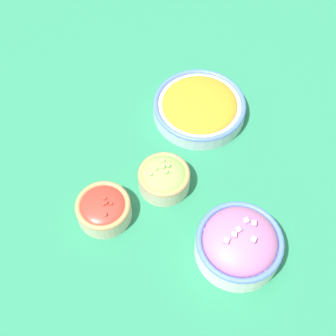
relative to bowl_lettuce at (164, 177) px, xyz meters
name	(u,v)px	position (x,y,z in m)	size (l,w,h in m)	color
ground_plane	(168,175)	(0.02, -0.01, -0.03)	(3.00, 3.00, 0.00)	#23704C
bowl_lettuce	(164,177)	(0.00, 0.00, 0.00)	(0.11, 0.11, 0.07)	beige
bowl_red_onion	(239,244)	(-0.16, -0.14, 0.01)	(0.17, 0.17, 0.09)	silver
bowl_carrots	(199,107)	(0.19, -0.09, -0.01)	(0.22, 0.22, 0.05)	#B2C1CC
bowl_cherry_tomatoes	(104,208)	(-0.07, 0.13, 0.00)	(0.11, 0.11, 0.06)	beige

